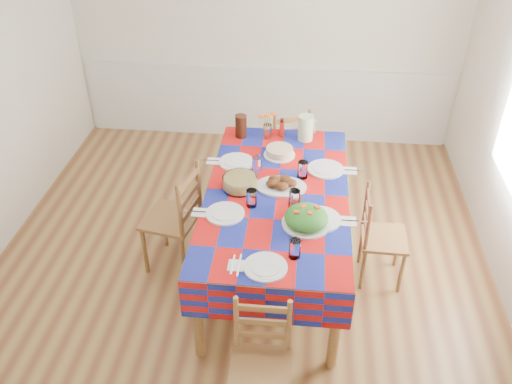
# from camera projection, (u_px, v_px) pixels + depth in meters

# --- Properties ---
(room) EXTENTS (4.58, 5.08, 2.78)m
(room) POSITION_uv_depth(u_px,v_px,m) (237.00, 138.00, 4.11)
(room) COLOR brown
(room) RESTS_ON ground
(wainscot) EXTENTS (4.41, 0.06, 0.92)m
(wainscot) POSITION_uv_depth(u_px,v_px,m) (265.00, 101.00, 6.63)
(wainscot) COLOR white
(wainscot) RESTS_ON room
(dining_table) EXTENTS (1.17, 2.17, 0.84)m
(dining_table) POSITION_uv_depth(u_px,v_px,m) (277.00, 202.00, 4.46)
(dining_table) COLOR brown
(dining_table) RESTS_ON room
(setting_near_head) EXTENTS (0.49, 0.33, 0.15)m
(setting_near_head) POSITION_uv_depth(u_px,v_px,m) (275.00, 260.00, 3.69)
(setting_near_head) COLOR white
(setting_near_head) RESTS_ON dining_table
(setting_left_near) EXTENTS (0.55, 0.33, 0.15)m
(setting_left_near) POSITION_uv_depth(u_px,v_px,m) (234.00, 208.00, 4.18)
(setting_left_near) COLOR white
(setting_left_near) RESTS_ON dining_table
(setting_left_far) EXTENTS (0.57, 0.34, 0.15)m
(setting_left_far) POSITION_uv_depth(u_px,v_px,m) (243.00, 163.00, 4.71)
(setting_left_far) COLOR white
(setting_left_far) RESTS_ON dining_table
(setting_right_near) EXTENTS (0.61, 0.35, 0.16)m
(setting_right_near) POSITION_uv_depth(u_px,v_px,m) (312.00, 212.00, 4.13)
(setting_right_near) COLOR white
(setting_right_near) RESTS_ON dining_table
(setting_right_far) EXTENTS (0.59, 0.34, 0.15)m
(setting_right_far) POSITION_uv_depth(u_px,v_px,m) (318.00, 169.00, 4.63)
(setting_right_far) COLOR white
(setting_right_far) RESTS_ON dining_table
(meat_platter) EXTENTS (0.42, 0.30, 0.08)m
(meat_platter) POSITION_uv_depth(u_px,v_px,m) (281.00, 184.00, 4.44)
(meat_platter) COLOR white
(meat_platter) RESTS_ON dining_table
(salad_platter) EXTENTS (0.37, 0.37, 0.15)m
(salad_platter) POSITION_uv_depth(u_px,v_px,m) (306.00, 218.00, 4.03)
(salad_platter) COLOR white
(salad_platter) RESTS_ON dining_table
(pasta_bowl) EXTENTS (0.29, 0.29, 0.10)m
(pasta_bowl) POSITION_uv_depth(u_px,v_px,m) (240.00, 182.00, 4.43)
(pasta_bowl) COLOR white
(pasta_bowl) RESTS_ON dining_table
(cake) EXTENTS (0.28, 0.28, 0.08)m
(cake) POSITION_uv_depth(u_px,v_px,m) (279.00, 152.00, 4.86)
(cake) COLOR white
(cake) RESTS_ON dining_table
(serving_utensils) EXTENTS (0.15, 0.33, 0.01)m
(serving_utensils) POSITION_uv_depth(u_px,v_px,m) (298.00, 199.00, 4.32)
(serving_utensils) COLOR black
(serving_utensils) RESTS_ON dining_table
(flower_vase) EXTENTS (0.17, 0.14, 0.27)m
(flower_vase) POSITION_uv_depth(u_px,v_px,m) (267.00, 127.00, 5.09)
(flower_vase) COLOR white
(flower_vase) RESTS_ON dining_table
(hot_sauce) EXTENTS (0.04, 0.04, 0.18)m
(hot_sauce) POSITION_uv_depth(u_px,v_px,m) (282.00, 127.00, 5.13)
(hot_sauce) COLOR red
(hot_sauce) RESTS_ON dining_table
(green_pitcher) EXTENTS (0.14, 0.14, 0.24)m
(green_pitcher) POSITION_uv_depth(u_px,v_px,m) (306.00, 128.00, 5.06)
(green_pitcher) COLOR #D1F0A9
(green_pitcher) RESTS_ON dining_table
(tea_pitcher) EXTENTS (0.11, 0.11, 0.22)m
(tea_pitcher) POSITION_uv_depth(u_px,v_px,m) (241.00, 126.00, 5.11)
(tea_pitcher) COLOR black
(tea_pitcher) RESTS_ON dining_table
(name_card) EXTENTS (0.09, 0.03, 0.02)m
(name_card) POSITION_uv_depth(u_px,v_px,m) (269.00, 279.00, 3.57)
(name_card) COLOR white
(name_card) RESTS_ON dining_table
(chair_near) EXTENTS (0.40, 0.38, 0.90)m
(chair_near) POSITION_uv_depth(u_px,v_px,m) (261.00, 363.00, 3.51)
(chair_near) COLOR brown
(chair_near) RESTS_ON room
(chair_far) EXTENTS (0.54, 0.53, 0.96)m
(chair_far) POSITION_uv_depth(u_px,v_px,m) (287.00, 147.00, 5.74)
(chair_far) COLOR brown
(chair_far) RESTS_ON room
(chair_left) EXTENTS (0.51, 0.53, 1.02)m
(chair_left) POSITION_uv_depth(u_px,v_px,m) (176.00, 219.00, 4.66)
(chair_left) COLOR brown
(chair_left) RESTS_ON room
(chair_right) EXTENTS (0.38, 0.40, 0.89)m
(chair_right) POSITION_uv_depth(u_px,v_px,m) (379.00, 238.00, 4.56)
(chair_right) COLOR brown
(chair_right) RESTS_ON room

